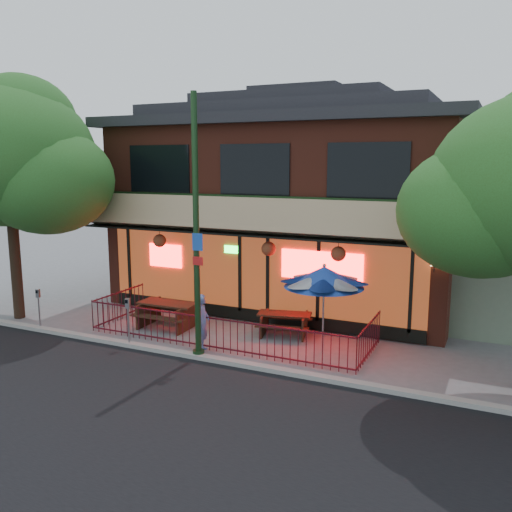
{
  "coord_description": "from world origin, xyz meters",
  "views": [
    {
      "loc": [
        7.32,
        -12.47,
        5.28
      ],
      "look_at": [
        0.61,
        2.0,
        2.46
      ],
      "focal_mm": 38.0,
      "sensor_mm": 36.0,
      "label": 1
    }
  ],
  "objects_px": {
    "picnic_table_left": "(168,311)",
    "picnic_table_right": "(284,321)",
    "pedestrian": "(202,323)",
    "patio_umbrella": "(324,277)",
    "street_light": "(197,243)",
    "parking_meter_far": "(39,302)",
    "street_tree_left": "(10,148)",
    "parking_meter_near": "(128,314)"
  },
  "relations": [
    {
      "from": "patio_umbrella",
      "to": "pedestrian",
      "type": "height_order",
      "value": "patio_umbrella"
    },
    {
      "from": "picnic_table_left",
      "to": "picnic_table_right",
      "type": "bearing_deg",
      "value": 12.45
    },
    {
      "from": "street_light",
      "to": "patio_umbrella",
      "type": "relative_size",
      "value": 2.79
    },
    {
      "from": "patio_umbrella",
      "to": "parking_meter_near",
      "type": "relative_size",
      "value": 1.77
    },
    {
      "from": "pedestrian",
      "to": "parking_meter_near",
      "type": "relative_size",
      "value": 1.15
    },
    {
      "from": "parking_meter_near",
      "to": "parking_meter_far",
      "type": "height_order",
      "value": "parking_meter_near"
    },
    {
      "from": "picnic_table_left",
      "to": "parking_meter_far",
      "type": "distance_m",
      "value": 4.04
    },
    {
      "from": "street_tree_left",
      "to": "pedestrian",
      "type": "height_order",
      "value": "street_tree_left"
    },
    {
      "from": "patio_umbrella",
      "to": "pedestrian",
      "type": "relative_size",
      "value": 1.53
    },
    {
      "from": "parking_meter_near",
      "to": "picnic_table_right",
      "type": "bearing_deg",
      "value": 37.71
    },
    {
      "from": "picnic_table_left",
      "to": "street_tree_left",
      "type": "bearing_deg",
      "value": -167.38
    },
    {
      "from": "pedestrian",
      "to": "parking_meter_near",
      "type": "height_order",
      "value": "pedestrian"
    },
    {
      "from": "parking_meter_far",
      "to": "parking_meter_near",
      "type": "bearing_deg",
      "value": -1.29
    },
    {
      "from": "picnic_table_right",
      "to": "pedestrian",
      "type": "xyz_separation_m",
      "value": [
        -1.55,
        -2.28,
        0.37
      ]
    },
    {
      "from": "picnic_table_right",
      "to": "parking_meter_far",
      "type": "bearing_deg",
      "value": -159.08
    },
    {
      "from": "street_tree_left",
      "to": "patio_umbrella",
      "type": "xyz_separation_m",
      "value": [
        10.38,
        1.05,
        -3.53
      ]
    },
    {
      "from": "parking_meter_near",
      "to": "parking_meter_far",
      "type": "relative_size",
      "value": 1.08
    },
    {
      "from": "street_light",
      "to": "pedestrian",
      "type": "bearing_deg",
      "value": 107.78
    },
    {
      "from": "patio_umbrella",
      "to": "picnic_table_right",
      "type": "bearing_deg",
      "value": 148.75
    },
    {
      "from": "picnic_table_left",
      "to": "parking_meter_near",
      "type": "bearing_deg",
      "value": -89.33
    },
    {
      "from": "picnic_table_left",
      "to": "pedestrian",
      "type": "bearing_deg",
      "value": -34.41
    },
    {
      "from": "patio_umbrella",
      "to": "pedestrian",
      "type": "xyz_separation_m",
      "value": [
        -3.07,
        -1.36,
        -1.32
      ]
    },
    {
      "from": "street_tree_left",
      "to": "pedestrian",
      "type": "xyz_separation_m",
      "value": [
        7.31,
        -0.31,
        -4.85
      ]
    },
    {
      "from": "street_light",
      "to": "parking_meter_far",
      "type": "bearing_deg",
      "value": 179.97
    },
    {
      "from": "picnic_table_right",
      "to": "pedestrian",
      "type": "distance_m",
      "value": 2.79
    },
    {
      "from": "street_tree_left",
      "to": "picnic_table_right",
      "type": "height_order",
      "value": "street_tree_left"
    },
    {
      "from": "street_tree_left",
      "to": "picnic_table_left",
      "type": "height_order",
      "value": "street_tree_left"
    },
    {
      "from": "picnic_table_right",
      "to": "parking_meter_near",
      "type": "xyz_separation_m",
      "value": [
        -3.67,
        -2.84,
        0.51
      ]
    },
    {
      "from": "pedestrian",
      "to": "parking_meter_far",
      "type": "xyz_separation_m",
      "value": [
        -5.66,
        -0.48,
        0.07
      ]
    },
    {
      "from": "patio_umbrella",
      "to": "pedestrian",
      "type": "distance_m",
      "value": 3.61
    },
    {
      "from": "street_tree_left",
      "to": "street_light",
      "type": "bearing_deg",
      "value": -6.04
    },
    {
      "from": "parking_meter_near",
      "to": "parking_meter_far",
      "type": "xyz_separation_m",
      "value": [
        -3.55,
        0.08,
        -0.07
      ]
    },
    {
      "from": "street_tree_left",
      "to": "patio_umbrella",
      "type": "height_order",
      "value": "street_tree_left"
    },
    {
      "from": "parking_meter_far",
      "to": "street_light",
      "type": "bearing_deg",
      "value": -0.03
    },
    {
      "from": "street_light",
      "to": "parking_meter_near",
      "type": "distance_m",
      "value": 3.15
    },
    {
      "from": "street_light",
      "to": "parking_meter_near",
      "type": "xyz_separation_m",
      "value": [
        -2.27,
        -0.08,
        -2.19
      ]
    },
    {
      "from": "street_tree_left",
      "to": "patio_umbrella",
      "type": "distance_m",
      "value": 11.01
    },
    {
      "from": "pedestrian",
      "to": "picnic_table_right",
      "type": "bearing_deg",
      "value": -51.14
    },
    {
      "from": "street_tree_left",
      "to": "parking_meter_near",
      "type": "bearing_deg",
      "value": -9.48
    },
    {
      "from": "street_light",
      "to": "pedestrian",
      "type": "relative_size",
      "value": 4.27
    },
    {
      "from": "picnic_table_right",
      "to": "patio_umbrella",
      "type": "distance_m",
      "value": 2.45
    },
    {
      "from": "parking_meter_near",
      "to": "street_tree_left",
      "type": "bearing_deg",
      "value": 170.52
    }
  ]
}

